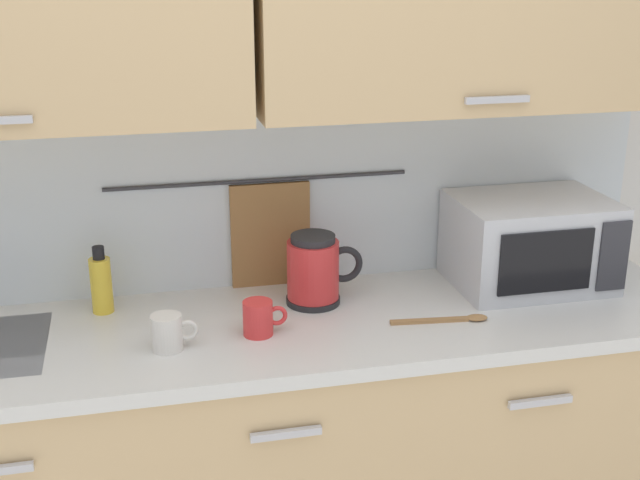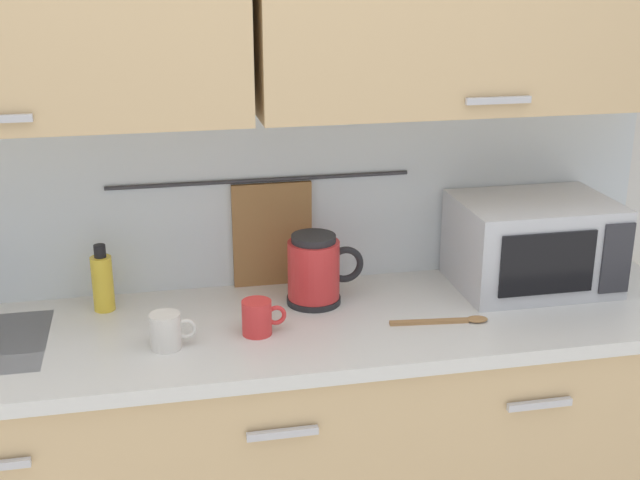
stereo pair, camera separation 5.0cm
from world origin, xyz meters
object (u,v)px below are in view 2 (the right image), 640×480
(wooden_spoon, at_px, (451,321))
(dish_soap_bottle, at_px, (103,281))
(mug_by_kettle, at_px, (258,317))
(mug_near_sink, at_px, (167,331))
(microwave, at_px, (533,243))
(electric_kettle, at_px, (315,270))

(wooden_spoon, bearing_deg, dish_soap_bottle, 163.05)
(dish_soap_bottle, distance_m, mug_by_kettle, 0.48)
(mug_near_sink, height_order, wooden_spoon, mug_near_sink)
(microwave, height_order, mug_near_sink, microwave)
(electric_kettle, xyz_separation_m, mug_near_sink, (-0.43, -0.21, -0.05))
(mug_near_sink, xyz_separation_m, wooden_spoon, (0.77, -0.00, -0.04))
(microwave, bearing_deg, electric_kettle, 179.93)
(electric_kettle, height_order, mug_by_kettle, electric_kettle)
(microwave, bearing_deg, mug_near_sink, -169.29)
(electric_kettle, height_order, dish_soap_bottle, electric_kettle)
(mug_near_sink, height_order, mug_by_kettle, same)
(electric_kettle, xyz_separation_m, mug_by_kettle, (-0.19, -0.17, -0.05))
(dish_soap_bottle, distance_m, mug_near_sink, 0.33)
(mug_near_sink, bearing_deg, microwave, 10.71)
(microwave, distance_m, mug_by_kettle, 0.88)
(microwave, relative_size, mug_near_sink, 3.83)
(dish_soap_bottle, bearing_deg, electric_kettle, -6.95)
(mug_by_kettle, bearing_deg, dish_soap_bottle, 148.76)
(electric_kettle, distance_m, mug_near_sink, 0.48)
(electric_kettle, bearing_deg, wooden_spoon, -32.10)
(microwave, relative_size, mug_by_kettle, 3.83)
(electric_kettle, xyz_separation_m, wooden_spoon, (0.34, -0.21, -0.10))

